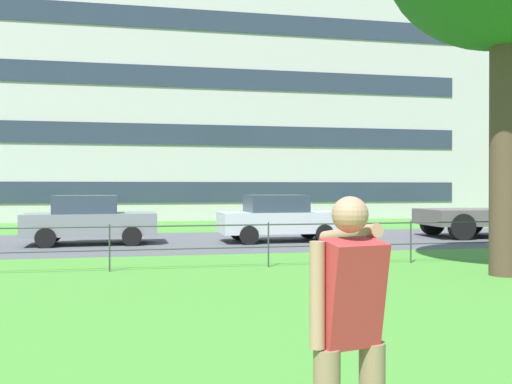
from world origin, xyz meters
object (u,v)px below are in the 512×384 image
Objects in this scene: car_grey_far_left at (90,220)px; apartment_building_background at (221,69)px; car_silver_right at (279,218)px; person_thrower at (349,329)px.

apartment_building_background reaches higher than car_grey_far_left.
car_grey_far_left and car_silver_right have the same top height.
person_thrower is at bearing -102.27° from car_silver_right.
apartment_building_background is at bearing 69.32° from car_grey_far_left.
car_grey_far_left is 1.00× the size of car_silver_right.
car_grey_far_left is 0.13× the size of apartment_building_background.
car_silver_right is at bearing 77.73° from person_thrower.
person_thrower is 15.14m from car_silver_right.
car_grey_far_left is (-2.83, 15.04, -0.16)m from person_thrower.
car_silver_right is (3.22, 14.79, -0.16)m from person_thrower.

